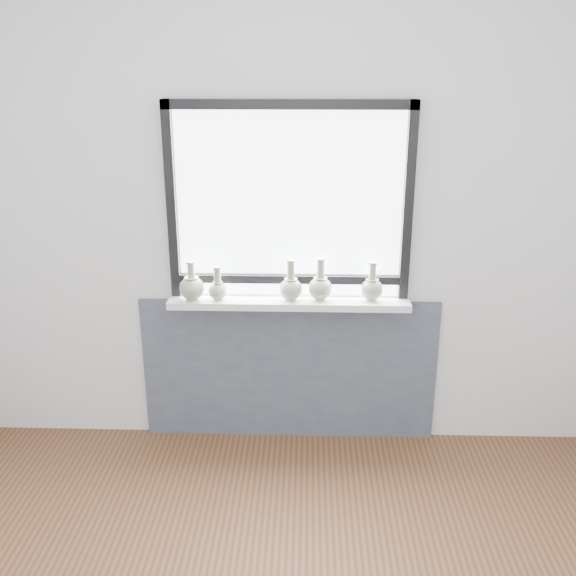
{
  "coord_description": "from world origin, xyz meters",
  "views": [
    {
      "loc": [
        0.1,
        -1.58,
        2.13
      ],
      "look_at": [
        0.0,
        1.55,
        1.02
      ],
      "focal_mm": 40.0,
      "sensor_mm": 36.0,
      "label": 1
    }
  ],
  "objects_px": {
    "windowsill": "(289,302)",
    "vase_e": "(372,287)",
    "vase_a": "(192,287)",
    "vase_c": "(291,287)",
    "vase_b": "(218,289)",
    "vase_d": "(320,286)"
  },
  "relations": [
    {
      "from": "windowsill",
      "to": "vase_c",
      "type": "bearing_deg",
      "value": -37.2
    },
    {
      "from": "windowsill",
      "to": "vase_e",
      "type": "bearing_deg",
      "value": 0.77
    },
    {
      "from": "windowsill",
      "to": "vase_c",
      "type": "distance_m",
      "value": 0.09
    },
    {
      "from": "vase_b",
      "to": "vase_d",
      "type": "distance_m",
      "value": 0.56
    },
    {
      "from": "windowsill",
      "to": "vase_e",
      "type": "xyz_separation_m",
      "value": [
        0.45,
        0.01,
        0.09
      ]
    },
    {
      "from": "vase_b",
      "to": "vase_d",
      "type": "xyz_separation_m",
      "value": [
        0.56,
        0.02,
        0.01
      ]
    },
    {
      "from": "vase_b",
      "to": "vase_c",
      "type": "xyz_separation_m",
      "value": [
        0.4,
        0.01,
        0.01
      ]
    },
    {
      "from": "vase_c",
      "to": "vase_e",
      "type": "xyz_separation_m",
      "value": [
        0.44,
        0.01,
        -0.0
      ]
    },
    {
      "from": "vase_a",
      "to": "vase_e",
      "type": "distance_m",
      "value": 0.98
    },
    {
      "from": "windowsill",
      "to": "vase_c",
      "type": "height_order",
      "value": "vase_c"
    },
    {
      "from": "vase_d",
      "to": "vase_e",
      "type": "bearing_deg",
      "value": 0.56
    },
    {
      "from": "vase_e",
      "to": "vase_b",
      "type": "bearing_deg",
      "value": -178.27
    },
    {
      "from": "vase_c",
      "to": "vase_e",
      "type": "relative_size",
      "value": 1.05
    },
    {
      "from": "vase_a",
      "to": "windowsill",
      "type": "bearing_deg",
      "value": 2.26
    },
    {
      "from": "windowsill",
      "to": "vase_e",
      "type": "distance_m",
      "value": 0.46
    },
    {
      "from": "vase_d",
      "to": "vase_e",
      "type": "xyz_separation_m",
      "value": [
        0.28,
        0.0,
        -0.0
      ]
    },
    {
      "from": "vase_b",
      "to": "vase_d",
      "type": "height_order",
      "value": "vase_d"
    },
    {
      "from": "windowsill",
      "to": "vase_a",
      "type": "distance_m",
      "value": 0.54
    },
    {
      "from": "vase_e",
      "to": "windowsill",
      "type": "bearing_deg",
      "value": -179.23
    },
    {
      "from": "vase_d",
      "to": "vase_c",
      "type": "bearing_deg",
      "value": -176.11
    },
    {
      "from": "vase_e",
      "to": "vase_c",
      "type": "bearing_deg",
      "value": -178.22
    },
    {
      "from": "vase_d",
      "to": "vase_a",
      "type": "bearing_deg",
      "value": -178.02
    }
  ]
}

